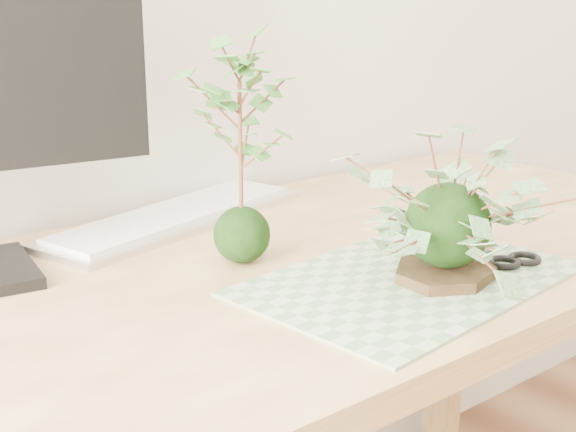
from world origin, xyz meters
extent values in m
cube|color=tan|center=(0.05, 1.23, 0.72)|extent=(1.60, 0.70, 0.04)
cube|color=tan|center=(0.79, 1.52, 0.35)|extent=(0.06, 0.06, 0.70)
cube|color=#5F845E|center=(0.15, 1.07, 0.74)|extent=(0.46, 0.34, 0.00)
cylinder|color=black|center=(0.19, 1.04, 0.75)|extent=(0.20, 0.20, 0.01)
sphere|color=black|center=(0.19, 1.04, 0.82)|extent=(0.11, 0.11, 0.11)
sphere|color=black|center=(0.02, 1.27, 0.78)|extent=(0.08, 0.08, 0.08)
cylinder|color=#4F2D1A|center=(0.02, 1.27, 0.90)|extent=(0.01, 0.01, 0.20)
cube|color=silver|center=(0.05, 1.49, 0.75)|extent=(0.51, 0.27, 0.01)
cube|color=silver|center=(0.05, 1.49, 0.76)|extent=(0.47, 0.23, 0.01)
cube|color=gray|center=(0.30, 1.12, 0.75)|extent=(0.02, 0.11, 0.00)
cube|color=gray|center=(0.32, 1.12, 0.75)|extent=(0.05, 0.11, 0.00)
torus|color=black|center=(0.29, 1.01, 0.75)|extent=(0.05, 0.05, 0.01)
torus|color=black|center=(0.33, 1.01, 0.75)|extent=(0.05, 0.05, 0.01)
camera|label=1|loc=(-0.60, 0.40, 1.12)|focal=50.00mm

